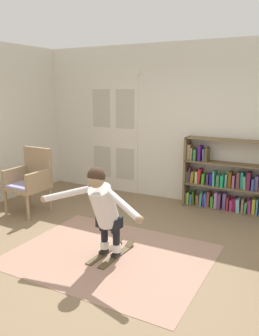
{
  "coord_description": "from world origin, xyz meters",
  "views": [
    {
      "loc": [
        2.11,
        -3.47,
        2.09
      ],
      "look_at": [
        -0.01,
        0.49,
        1.05
      ],
      "focal_mm": 36.82,
      "sensor_mm": 36.0,
      "label": 1
    }
  ],
  "objects_px": {
    "bookshelf": "(232,184)",
    "skis_pair": "(112,253)",
    "wicker_chair": "(30,179)",
    "person_skier": "(103,205)"
  },
  "relations": [
    {
      "from": "skis_pair",
      "to": "person_skier",
      "type": "height_order",
      "value": "person_skier"
    },
    {
      "from": "skis_pair",
      "to": "bookshelf",
      "type": "bearing_deg",
      "value": 67.53
    },
    {
      "from": "bookshelf",
      "to": "wicker_chair",
      "type": "distance_m",
      "value": 3.46
    },
    {
      "from": "wicker_chair",
      "to": "skis_pair",
      "type": "height_order",
      "value": "wicker_chair"
    },
    {
      "from": "bookshelf",
      "to": "person_skier",
      "type": "distance_m",
      "value": 2.75
    },
    {
      "from": "person_skier",
      "to": "skis_pair",
      "type": "bearing_deg",
      "value": 87.79
    },
    {
      "from": "wicker_chair",
      "to": "skis_pair",
      "type": "xyz_separation_m",
      "value": [
        2.05,
        -0.72,
        -0.56
      ]
    },
    {
      "from": "wicker_chair",
      "to": "skis_pair",
      "type": "bearing_deg",
      "value": -19.38
    },
    {
      "from": "wicker_chair",
      "to": "person_skier",
      "type": "height_order",
      "value": "person_skier"
    },
    {
      "from": "bookshelf",
      "to": "skis_pair",
      "type": "height_order",
      "value": "bookshelf"
    }
  ]
}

